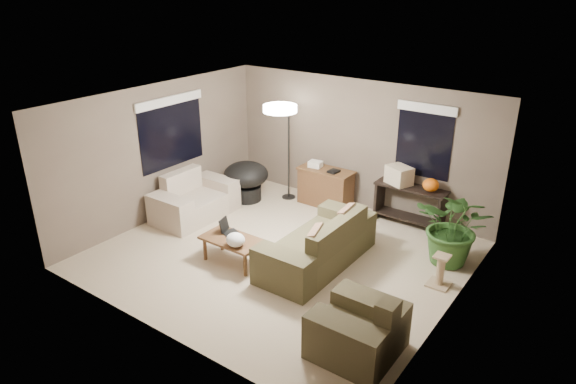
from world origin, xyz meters
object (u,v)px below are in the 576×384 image
Objects in this scene: papasan_chair at (246,178)px; main_sofa at (320,247)px; loveseat at (194,201)px; cat_scratching_post at (440,273)px; coffee_table at (233,242)px; console_table at (410,203)px; houseplant at (454,235)px; armchair at (359,331)px; floor_lamp at (289,122)px; desk at (326,187)px.

main_sofa is at bearing -26.68° from papasan_chair.
cat_scratching_post is (4.66, 0.39, -0.08)m from loveseat.
coffee_table is (-1.15, -0.75, 0.06)m from main_sofa.
main_sofa is 1.37× the size of loveseat.
console_table is 1.02× the size of houseplant.
main_sofa and armchair have the same top height.
floor_lamp reaches higher than console_table.
desk is (1.75, 1.89, 0.08)m from loveseat.
desk is at bearing 119.47° from main_sofa.
loveseat reaches higher than coffee_table.
desk is at bearing 152.65° from cat_scratching_post.
cat_scratching_post is (2.92, 1.26, -0.14)m from coffee_table.
loveseat is 4.72m from houseplant.
cat_scratching_post is (1.77, 0.51, -0.08)m from main_sofa.
desk is at bearing 89.80° from coffee_table.
houseplant is at bearing -9.99° from floor_lamp.
floor_lamp is at bearing 61.91° from loveseat.
floor_lamp is at bearing 42.82° from papasan_chair.
floor_lamp is (0.64, 0.59, 1.13)m from papasan_chair.
main_sofa reaches higher than console_table.
floor_lamp reaches higher than houseplant.
console_table is at bearing 4.26° from desk.
floor_lamp is (-1.95, 1.89, 1.30)m from main_sofa.
console_table reaches higher than cat_scratching_post.
armchair reaches higher than coffee_table.
houseplant reaches higher than cat_scratching_post.
floor_lamp is at bearing 170.01° from houseplant.
armchair is at bearing -20.06° from loveseat.
coffee_table is at bearing -26.60° from loveseat.
armchair is 0.52× the size of floor_lamp.
armchair is at bearing -94.21° from houseplant.
main_sofa is at bearing -60.53° from desk.
papasan_chair is at bearing 124.97° from coffee_table.
floor_lamp is (0.94, 1.77, 1.30)m from loveseat.
console_table is (1.71, 0.13, 0.06)m from desk.
console_table is 1.28× the size of papasan_chair.
armchair is 0.98× the size of papasan_chair.
loveseat is at bearing 153.40° from coffee_table.
desk is 1.61m from papasan_chair.
houseplant is (0.20, 2.73, 0.20)m from armchair.
houseplant reaches higher than console_table.
floor_lamp is at bearing 106.84° from coffee_table.
loveseat reaches higher than desk.
papasan_chair is at bearing -165.04° from console_table.
main_sofa is 2.17× the size of papasan_chair.
desk is 0.58× the size of floor_lamp.
desk is 1.47m from floor_lamp.
papasan_chair is at bearing 169.73° from cat_scratching_post.
houseplant reaches higher than papasan_chair.
cat_scratching_post is at bearing 23.40° from coffee_table.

